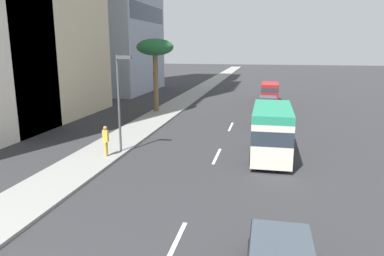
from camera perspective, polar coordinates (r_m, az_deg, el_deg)
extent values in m
plane|color=#2D2D30|center=(37.07, 7.17, 2.49)|extent=(198.00, 198.00, 0.00)
cube|color=gray|center=(38.24, -3.42, 3.00)|extent=(162.00, 3.02, 0.15)
cube|color=silver|center=(12.79, -2.73, -17.80)|extent=(3.20, 0.16, 0.01)
cube|color=silver|center=(22.12, 3.91, -4.40)|extent=(3.20, 0.16, 0.01)
cube|color=silver|center=(30.23, 6.09, 0.22)|extent=(3.20, 0.16, 0.01)
cube|color=silver|center=(21.98, 12.32, -0.99)|extent=(6.10, 2.16, 2.36)
cube|color=#268C66|center=(21.70, 12.50, 2.62)|extent=(6.10, 2.16, 0.45)
cube|color=#28333D|center=(21.88, 12.38, 0.16)|extent=(6.11, 2.17, 0.79)
cylinder|color=black|center=(23.94, 9.72, -2.20)|extent=(0.84, 0.26, 0.84)
cylinder|color=black|center=(23.97, 14.64, -2.41)|extent=(0.84, 0.26, 0.84)
cylinder|color=black|center=(20.54, 9.35, -4.69)|extent=(0.84, 0.26, 0.84)
cylinder|color=black|center=(20.58, 15.09, -4.93)|extent=(0.84, 0.26, 0.84)
cube|color=#A51E1E|center=(43.96, 12.05, 5.53)|extent=(4.77, 1.94, 2.07)
cube|color=#2D3842|center=(43.91, 12.08, 6.12)|extent=(4.78, 1.94, 0.50)
cylinder|color=black|center=(45.49, 10.83, 4.71)|extent=(0.72, 0.24, 0.72)
cylinder|color=black|center=(45.51, 13.16, 4.60)|extent=(0.72, 0.24, 0.72)
cylinder|color=black|center=(42.66, 10.76, 4.19)|extent=(0.72, 0.24, 0.72)
cylinder|color=black|center=(42.67, 13.24, 4.08)|extent=(0.72, 0.24, 0.72)
cube|color=#38424C|center=(10.22, 13.78, -18.64)|extent=(2.48, 1.59, 0.62)
cylinder|color=black|center=(12.07, 9.31, -18.24)|extent=(0.64, 0.22, 0.64)
cylinder|color=black|center=(12.14, 17.24, -18.48)|extent=(0.64, 0.22, 0.64)
cube|color=#1E478C|center=(30.87, 12.14, 1.39)|extent=(4.32, 1.78, 0.84)
cube|color=#38424C|center=(30.52, 12.21, 2.72)|extent=(2.38, 1.63, 0.69)
cylinder|color=black|center=(32.23, 10.66, 1.42)|extent=(0.64, 0.22, 0.64)
cylinder|color=black|center=(32.25, 13.56, 1.29)|extent=(0.64, 0.22, 0.64)
cylinder|color=black|center=(29.61, 10.55, 0.43)|extent=(0.64, 0.22, 0.64)
cylinder|color=black|center=(29.63, 13.71, 0.29)|extent=(0.64, 0.22, 0.64)
cube|color=black|center=(37.23, 11.76, 3.27)|extent=(4.03, 1.76, 0.80)
cube|color=#38424C|center=(36.93, 11.81, 4.33)|extent=(2.22, 1.62, 0.65)
cylinder|color=black|center=(38.51, 10.55, 3.24)|extent=(0.64, 0.22, 0.64)
cylinder|color=black|center=(38.52, 12.95, 3.14)|extent=(0.64, 0.22, 0.64)
cylinder|color=black|center=(36.05, 10.45, 2.61)|extent=(0.64, 0.22, 0.64)
cylinder|color=black|center=(36.06, 13.02, 2.50)|extent=(0.64, 0.22, 0.64)
cylinder|color=gold|center=(21.99, -13.35, -3.24)|extent=(0.14, 0.14, 0.88)
cylinder|color=gold|center=(22.13, -13.17, -3.13)|extent=(0.14, 0.14, 0.88)
cube|color=gold|center=(21.86, -13.36, -1.21)|extent=(0.22, 0.32, 0.69)
sphere|color=#9E7251|center=(21.76, -13.43, -0.01)|extent=(0.24, 0.24, 0.24)
cylinder|color=brown|center=(36.34, -5.68, 7.12)|extent=(0.49, 0.49, 5.72)
ellipsoid|color=#236033|center=(36.18, -5.80, 12.48)|extent=(3.58, 3.58, 1.61)
cylinder|color=#4C4C51|center=(22.47, -11.35, 3.69)|extent=(0.14, 0.14, 5.85)
cube|color=#4C4C51|center=(22.05, -10.57, 10.82)|extent=(0.24, 0.90, 0.20)
cube|color=#2D3847|center=(53.46, -6.90, 17.37)|extent=(14.17, 0.08, 2.28)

